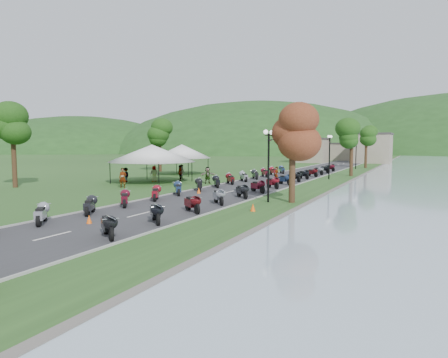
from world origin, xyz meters
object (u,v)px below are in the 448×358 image
at_px(pedestrian_a, 123,188).
at_px(pedestrian_b, 182,179).
at_px(pedestrian_c, 126,182).
at_px(vendor_tent_main, 152,164).

distance_m(pedestrian_a, pedestrian_b, 9.94).
relative_size(pedestrian_b, pedestrian_c, 1.09).
distance_m(vendor_tent_main, pedestrian_b, 5.05).
distance_m(pedestrian_b, pedestrian_c, 6.58).
height_order(pedestrian_b, pedestrian_c, pedestrian_b).
height_order(pedestrian_a, pedestrian_b, pedestrian_a).
distance_m(pedestrian_a, pedestrian_c, 5.45).
height_order(pedestrian_a, pedestrian_c, pedestrian_a).
relative_size(pedestrian_a, pedestrian_b, 1.08).
bearing_deg(vendor_tent_main, pedestrian_c, -158.80).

